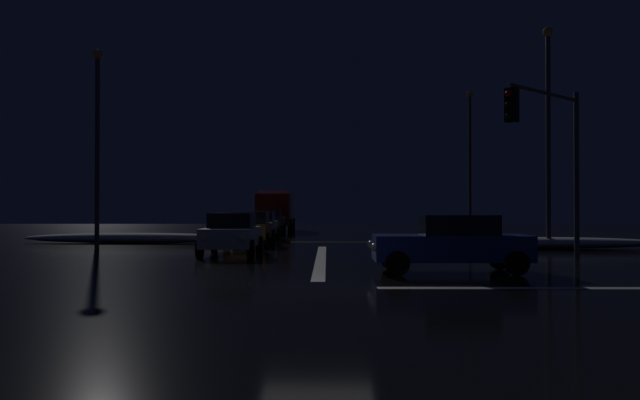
# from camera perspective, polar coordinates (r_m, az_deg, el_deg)

# --- Properties ---
(ground) EXTENTS (120.00, 120.00, 0.10)m
(ground) POSITION_cam_1_polar(r_m,az_deg,el_deg) (15.12, -0.24, -7.54)
(ground) COLOR black
(stop_line_north) EXTENTS (0.35, 14.72, 0.01)m
(stop_line_north) POSITION_cam_1_polar(r_m,az_deg,el_deg) (23.66, 0.07, -4.93)
(stop_line_north) COLOR white
(stop_line_north) RESTS_ON ground
(centre_line_ns) EXTENTS (22.00, 0.15, 0.01)m
(centre_line_ns) POSITION_cam_1_polar(r_m,az_deg,el_deg) (35.24, 0.24, -3.53)
(centre_line_ns) COLOR yellow
(centre_line_ns) RESTS_ON ground
(snow_bank_left_curb) EXTENTS (11.06, 1.50, 0.52)m
(snow_bank_left_curb) POSITION_cam_1_polar(r_m,az_deg,el_deg) (35.18, -15.25, -3.09)
(snow_bank_left_curb) COLOR white
(snow_bank_left_curb) RESTS_ON ground
(snow_bank_right_curb) EXTENTS (10.74, 1.50, 0.50)m
(snow_bank_right_curb) POSITION_cam_1_polar(r_m,az_deg,el_deg) (30.92, 17.87, -3.44)
(snow_bank_right_curb) COLOR white
(snow_bank_right_curb) RESTS_ON ground
(sedan_white) EXTENTS (2.02, 4.33, 1.57)m
(sedan_white) POSITION_cam_1_polar(r_m,az_deg,el_deg) (25.85, -7.41, -2.79)
(sedan_white) COLOR silver
(sedan_white) RESTS_ON ground
(sedan_orange) EXTENTS (2.02, 4.33, 1.57)m
(sedan_orange) POSITION_cam_1_polar(r_m,az_deg,el_deg) (32.50, -5.83, -2.36)
(sedan_orange) COLOR #C66014
(sedan_orange) RESTS_ON ground
(sedan_silver) EXTENTS (2.02, 4.33, 1.57)m
(sedan_silver) POSITION_cam_1_polar(r_m,az_deg,el_deg) (38.08, -5.12, -2.11)
(sedan_silver) COLOR #B7B7BC
(sedan_silver) RESTS_ON ground
(sedan_black) EXTENTS (2.02, 4.33, 1.57)m
(sedan_black) POSITION_cam_1_polar(r_m,az_deg,el_deg) (44.72, -4.31, -1.90)
(sedan_black) COLOR black
(sedan_black) RESTS_ON ground
(box_truck) EXTENTS (2.68, 8.28, 3.08)m
(box_truck) POSITION_cam_1_polar(r_m,az_deg,el_deg) (52.76, -3.68, -0.73)
(box_truck) COLOR red
(box_truck) RESTS_ON ground
(sedan_blue_crossing) EXTENTS (4.33, 2.02, 1.57)m
(sedan_blue_crossing) POSITION_cam_1_polar(r_m,az_deg,el_deg) (19.03, 10.99, -3.55)
(sedan_blue_crossing) COLOR navy
(sedan_blue_crossing) RESTS_ON ground
(traffic_signal_ne) EXTENTS (3.42, 3.42, 5.83)m
(traffic_signal_ne) POSITION_cam_1_polar(r_m,az_deg,el_deg) (23.90, 18.66, 4.88)
(traffic_signal_ne) COLOR #4C4C51
(traffic_signal_ne) RESTS_ON ground
(streetlamp_left_near) EXTENTS (0.44, 0.44, 8.60)m
(streetlamp_left_near) POSITION_cam_1_polar(r_m,az_deg,el_deg) (30.99, -18.11, 5.33)
(streetlamp_left_near) COLOR #424247
(streetlamp_left_near) RESTS_ON ground
(streetlamp_right_far) EXTENTS (0.44, 0.44, 9.51)m
(streetlamp_right_far) POSITION_cam_1_polar(r_m,az_deg,el_deg) (46.32, 12.41, 3.92)
(streetlamp_right_far) COLOR #424247
(streetlamp_right_far) RESTS_ON ground
(streetlamp_right_near) EXTENTS (0.44, 0.44, 9.52)m
(streetlamp_right_near) POSITION_cam_1_polar(r_m,az_deg,el_deg) (30.91, 18.53, 6.23)
(streetlamp_right_near) COLOR #424247
(streetlamp_right_near) RESTS_ON ground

